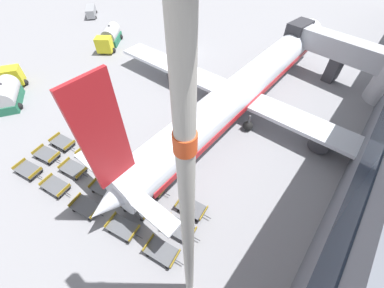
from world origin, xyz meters
TOP-DOWN VIEW (x-y plane):
  - ground_plane at (0.00, 0.00)m, footprint 500.00×500.00m
  - jet_bridge at (24.95, 7.10)m, footprint 17.73×6.22m
  - airplane at (15.83, -7.04)m, footprint 41.53×46.51m
  - fuel_tanker_primary at (-9.73, -26.11)m, footprint 8.42×6.48m
  - fuel_tanker_secondary at (-13.13, -6.61)m, footprint 6.90×7.87m
  - service_van at (-28.57, -0.24)m, footprint 5.44×4.79m
  - baggage_dolly_row_near_col_a at (4.52, -30.73)m, footprint 3.45×2.05m
  - baggage_dolly_row_near_col_b at (8.57, -29.96)m, footprint 3.44×1.99m
  - baggage_dolly_row_near_col_c at (12.79, -29.34)m, footprint 3.45×2.09m
  - baggage_dolly_row_near_col_d at (16.93, -28.48)m, footprint 3.45×2.07m
  - baggage_dolly_row_near_col_e at (20.90, -27.77)m, footprint 3.44×2.00m
  - baggage_dolly_row_mid_a_col_a at (4.03, -28.45)m, footprint 3.45×2.09m
  - baggage_dolly_row_mid_a_col_b at (8.06, -27.70)m, footprint 3.44×2.01m
  - baggage_dolly_row_mid_a_col_c at (12.45, -27.05)m, footprint 3.45×2.05m
  - baggage_dolly_row_mid_a_col_d at (16.44, -26.39)m, footprint 3.44×2.03m
  - baggage_dolly_row_mid_a_col_e at (20.77, -25.49)m, footprint 3.44×1.99m
  - baggage_dolly_row_mid_b_col_a at (3.70, -26.38)m, footprint 3.44×1.95m
  - baggage_dolly_row_mid_b_col_b at (7.71, -25.53)m, footprint 3.44×1.97m
  - baggage_dolly_row_mid_b_col_c at (11.97, -24.90)m, footprint 3.44×2.01m
  - baggage_dolly_row_mid_b_col_d at (15.94, -23.97)m, footprint 3.44×1.98m
  - baggage_dolly_row_mid_b_col_e at (20.32, -23.31)m, footprint 3.44×1.94m
  - apron_light_mast at (24.20, -28.24)m, footprint 2.00×0.70m

SIDE VIEW (x-z plane):
  - ground_plane at x=0.00m, z-range 0.00..0.00m
  - baggage_dolly_row_near_col_a at x=4.52m, z-range 0.01..0.93m
  - baggage_dolly_row_near_col_b at x=8.57m, z-range 0.01..0.93m
  - baggage_dolly_row_near_col_c at x=12.79m, z-range 0.01..0.93m
  - baggage_dolly_row_near_col_d at x=16.93m, z-range 0.01..0.93m
  - baggage_dolly_row_near_col_e at x=20.90m, z-range 0.01..0.93m
  - baggage_dolly_row_mid_a_col_a at x=4.03m, z-range 0.01..0.93m
  - baggage_dolly_row_mid_a_col_b at x=8.06m, z-range 0.01..0.93m
  - baggage_dolly_row_mid_a_col_c at x=12.45m, z-range 0.01..0.93m
  - baggage_dolly_row_mid_a_col_d at x=16.44m, z-range 0.01..0.93m
  - baggage_dolly_row_mid_a_col_e at x=20.77m, z-range 0.01..0.93m
  - baggage_dolly_row_mid_b_col_a at x=3.70m, z-range 0.01..0.93m
  - baggage_dolly_row_mid_b_col_b at x=7.71m, z-range 0.01..0.93m
  - baggage_dolly_row_mid_b_col_c at x=11.97m, z-range 0.01..0.93m
  - baggage_dolly_row_mid_b_col_d at x=15.94m, z-range 0.01..0.93m
  - baggage_dolly_row_mid_b_col_e at x=20.32m, z-range 0.01..0.93m
  - service_van at x=-28.57m, z-range 0.10..2.00m
  - fuel_tanker_secondary at x=-13.13m, z-range -0.24..2.97m
  - fuel_tanker_primary at x=-9.73m, z-range -0.23..3.08m
  - airplane at x=15.83m, z-range -3.83..9.99m
  - jet_bridge at x=24.95m, z-range 0.74..7.30m
  - apron_light_mast at x=24.20m, z-range 1.63..22.15m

